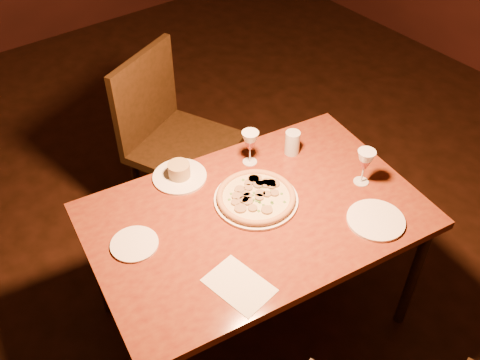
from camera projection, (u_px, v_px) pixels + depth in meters
dining_table at (256, 224)px, 2.13m from camera, size 1.40×1.01×0.69m
chair_far at (172, 136)px, 2.69m from camera, size 0.62×0.62×0.96m
pizza_plate at (256, 197)px, 2.13m from camera, size 0.34×0.34×0.04m
ramekin_saucer at (179, 173)px, 2.23m from camera, size 0.23×0.23×0.07m
wine_glass_far at (250, 148)px, 2.26m from camera, size 0.07×0.07×0.16m
wine_glass_right at (364, 167)px, 2.17m from camera, size 0.07×0.07×0.16m
water_tumbler at (292, 143)px, 2.33m from camera, size 0.07×0.07×0.11m
side_plate_left at (134, 244)px, 1.96m from camera, size 0.18×0.18×0.01m
side_plate_near at (376, 220)px, 2.05m from camera, size 0.22×0.22×0.01m
menu_card at (239, 285)px, 1.83m from camera, size 0.19×0.25×0.00m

